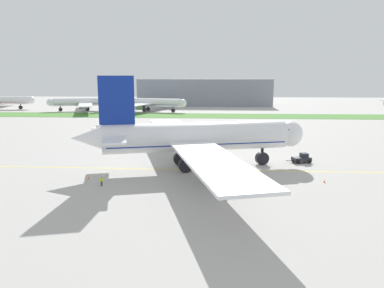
% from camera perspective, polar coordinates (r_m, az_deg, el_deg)
% --- Properties ---
extents(ground_plane, '(600.00, 600.00, 0.00)m').
position_cam_1_polar(ground_plane, '(74.90, 2.75, -4.48)').
color(ground_plane, '#ADAAA5').
rests_on(ground_plane, ground).
extents(apron_taxi_line, '(280.00, 0.36, 0.01)m').
position_cam_1_polar(apron_taxi_line, '(77.49, 2.79, -3.98)').
color(apron_taxi_line, yellow).
rests_on(apron_taxi_line, ground).
extents(grass_median_strip, '(320.00, 24.00, 0.10)m').
position_cam_1_polar(grass_median_strip, '(187.60, 3.41, 4.34)').
color(grass_median_strip, '#4C8438').
rests_on(grass_median_strip, ground).
extents(airliner_foreground, '(48.09, 75.07, 19.29)m').
position_cam_1_polar(airliner_foreground, '(77.66, 0.33, 0.99)').
color(airliner_foreground, white).
rests_on(airliner_foreground, ground).
extents(pushback_tug, '(5.88, 3.48, 2.16)m').
position_cam_1_polar(pushback_tug, '(87.37, 16.50, -2.11)').
color(pushback_tug, '#26262B').
rests_on(pushback_tug, ground).
extents(ground_crew_wingwalker_port, '(0.44, 0.54, 1.72)m').
position_cam_1_polar(ground_crew_wingwalker_port, '(67.72, -13.72, -5.43)').
color(ground_crew_wingwalker_port, black).
rests_on(ground_crew_wingwalker_port, ground).
extents(traffic_cone_near_nose, '(0.36, 0.36, 0.58)m').
position_cam_1_polar(traffic_cone_near_nose, '(73.05, -15.64, -5.00)').
color(traffic_cone_near_nose, '#F2590C').
rests_on(traffic_cone_near_nose, ground).
extents(traffic_cone_port_wing, '(0.36, 0.36, 0.58)m').
position_cam_1_polar(traffic_cone_port_wing, '(72.40, 19.63, -5.35)').
color(traffic_cone_port_wing, '#F2590C').
rests_on(traffic_cone_port_wing, ground).
extents(service_truck_baggage_loader, '(6.23, 2.51, 3.21)m').
position_cam_1_polar(service_truck_baggage_loader, '(129.62, -13.61, 2.22)').
color(service_truck_baggage_loader, white).
rests_on(service_truck_baggage_loader, ground).
extents(parked_airliner_far_centre, '(38.99, 61.95, 14.68)m').
position_cam_1_polar(parked_airliner_far_centre, '(225.48, -16.27, 6.18)').
color(parked_airliner_far_centre, white).
rests_on(parked_airliner_far_centre, ground).
extents(parked_airliner_far_right, '(43.27, 69.38, 14.86)m').
position_cam_1_polar(parked_airliner_far_right, '(213.01, -6.53, 6.33)').
color(parked_airliner_far_right, white).
rests_on(parked_airliner_far_right, ground).
extents(terminal_building, '(90.25, 20.00, 18.00)m').
position_cam_1_polar(terminal_building, '(257.36, 1.97, 7.91)').
color(terminal_building, gray).
rests_on(terminal_building, ground).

